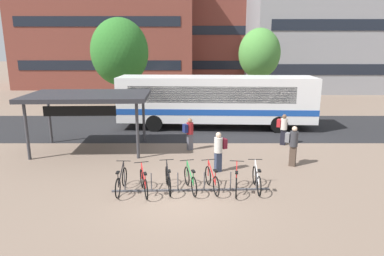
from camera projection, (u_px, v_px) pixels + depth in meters
ground at (181, 197)px, 11.68m from camera, size 200.00×200.00×0.00m
bus_lane_asphalt at (186, 127)px, 21.56m from camera, size 80.00×7.20×0.01m
city_bus at (217, 100)px, 21.14m from camera, size 12.12×3.09×3.20m
bike_rack at (191, 188)px, 12.15m from camera, size 5.64×0.28×0.70m
parked_bicycle_black_0 at (121, 181)px, 12.02m from camera, size 0.52×1.72×0.99m
parked_bicycle_red_1 at (144, 183)px, 11.91m from camera, size 0.65×1.67×0.99m
parked_bicycle_black_2 at (168, 180)px, 12.15m from camera, size 0.52×1.71×0.99m
parked_bicycle_green_3 at (190, 180)px, 12.12m from camera, size 0.62×1.68×0.99m
parked_bicycle_red_4 at (212, 180)px, 12.17m from camera, size 0.59×1.69×0.99m
parked_bicycle_red_5 at (236, 181)px, 12.02m from camera, size 0.52×1.71×0.99m
parked_bicycle_white_6 at (257, 180)px, 12.19m from camera, size 0.52×1.72×0.99m
transit_shelter at (88, 98)px, 16.29m from camera, size 5.86×3.77×2.81m
commuter_red_pack_0 at (283, 127)px, 17.61m from camera, size 0.60×0.50×1.62m
commuter_maroon_pack_1 at (219, 149)px, 13.82m from camera, size 0.60×0.51×1.68m
commuter_grey_pack_2 at (293, 143)px, 14.48m from camera, size 0.61×0.52×1.76m
commuter_navy_pack_3 at (189, 132)px, 16.73m from camera, size 0.61×0.52×1.61m
street_tree_0 at (120, 52)px, 28.01m from camera, size 4.71×4.71×7.28m
street_tree_1 at (259, 54)px, 27.79m from camera, size 3.39×3.39×6.45m
building_left_wing at (109, 28)px, 42.77m from camera, size 20.91×11.20×14.26m
building_right_wing at (334, 12)px, 39.52m from camera, size 19.53×12.70×17.57m
building_centre_block at (210, 35)px, 47.89m from camera, size 15.81×10.65×12.90m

